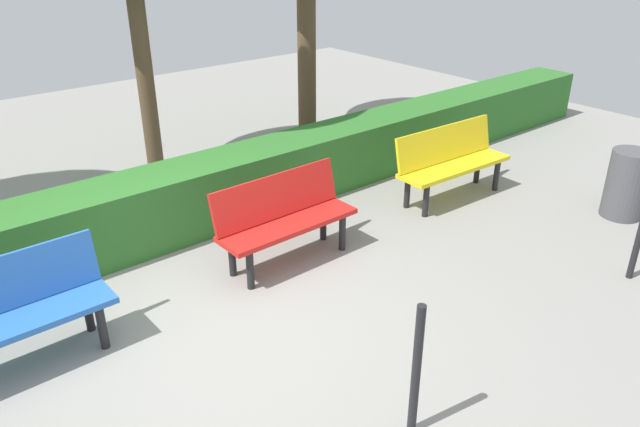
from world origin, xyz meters
TOP-DOWN VIEW (x-y plane):
  - ground_plane at (0.00, 0.00)m, footprint 17.33×17.33m
  - bench_yellow at (-3.62, -0.51)m, footprint 1.56×0.53m
  - bench_red at (-1.18, -0.55)m, footprint 1.43×0.49m
  - bench_blue at (1.30, -0.56)m, footprint 1.39×0.46m
  - hedge_row at (-1.13, -1.71)m, footprint 13.33×0.67m
  - railing_post_mid at (-0.47, 1.81)m, footprint 0.06×0.06m
  - trash_bin at (-4.72, 1.10)m, footprint 0.44×0.44m

SIDE VIEW (x-z plane):
  - ground_plane at x=0.00m, z-range 0.00..0.00m
  - hedge_row at x=-1.13m, z-range 0.00..0.74m
  - trash_bin at x=-4.72m, z-range 0.00..0.78m
  - bench_blue at x=1.30m, z-range 0.05..0.91m
  - bench_red at x=-1.18m, z-range 0.05..0.91m
  - bench_yellow at x=-3.62m, z-range 0.05..0.91m
  - railing_post_mid at x=-0.47m, z-range 0.00..1.00m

